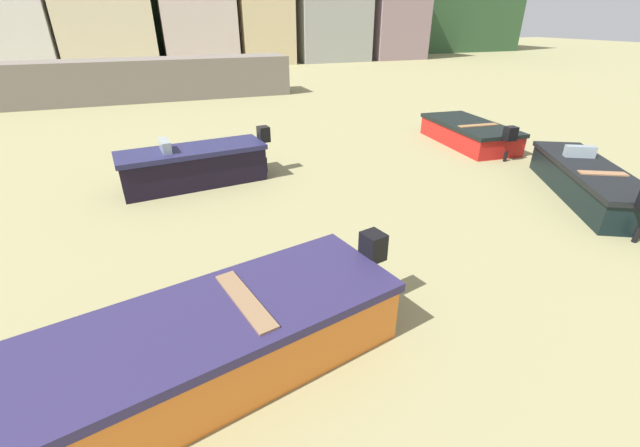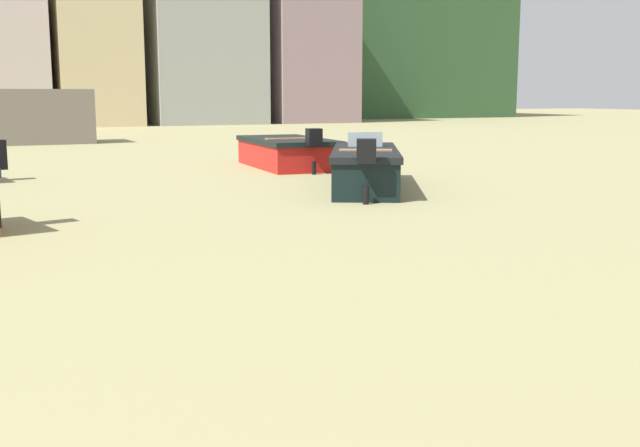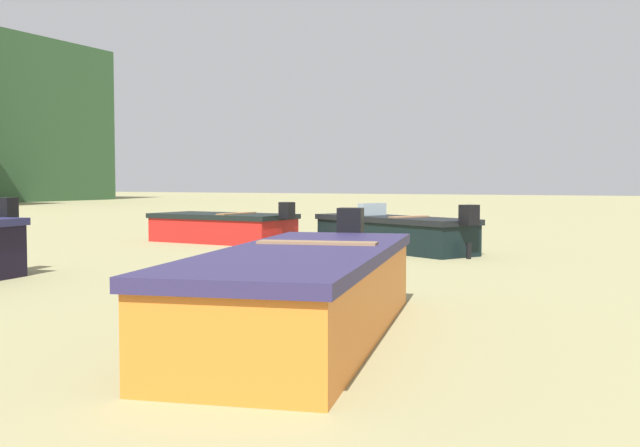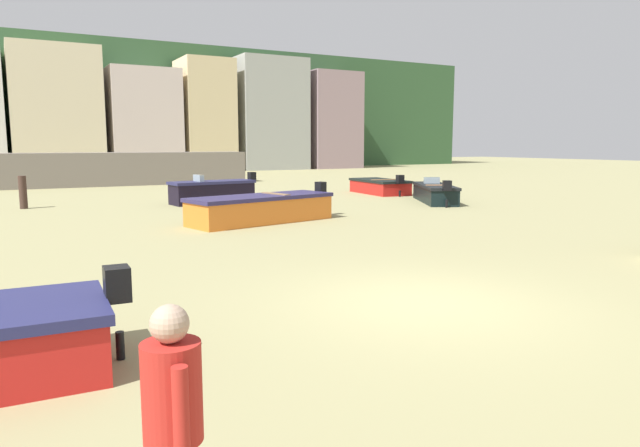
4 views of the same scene
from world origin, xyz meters
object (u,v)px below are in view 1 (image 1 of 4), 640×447
at_px(boat_black_5, 195,166).
at_px(boat_black_0, 588,181).
at_px(boat_orange_7, 202,348).
at_px(boat_red_8, 469,133).

bearing_deg(boat_black_5, boat_black_0, -122.88).
bearing_deg(boat_orange_7, boat_black_0, -88.20).
relative_size(boat_black_0, boat_orange_7, 0.83).
bearing_deg(boat_red_8, boat_orange_7, -138.38).
bearing_deg(boat_black_5, boat_red_8, -93.61).
relative_size(boat_black_5, boat_orange_7, 0.75).
height_order(boat_black_5, boat_red_8, boat_black_5).
xyz_separation_m(boat_black_0, boat_orange_7, (-9.18, -2.42, 0.05)).
distance_m(boat_black_0, boat_red_8, 4.74).
height_order(boat_orange_7, boat_red_8, boat_orange_7).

